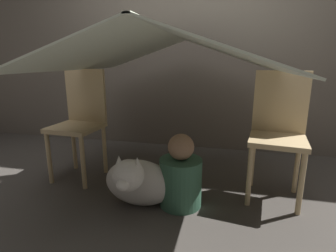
{
  "coord_description": "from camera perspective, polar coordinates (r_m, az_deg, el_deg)",
  "views": [
    {
      "loc": [
        0.44,
        -1.69,
        1.01
      ],
      "look_at": [
        0.0,
        0.21,
        0.51
      ],
      "focal_mm": 28.0,
      "sensor_mm": 36.0,
      "label": 1
    }
  ],
  "objects": [
    {
      "name": "ground_plane",
      "position": [
        2.02,
        -1.42,
        -15.79
      ],
      "size": [
        8.8,
        8.8,
        0.0
      ],
      "primitive_type": "plane",
      "color": "#47423D"
    },
    {
      "name": "wall_back",
      "position": [
        3.04,
        4.9,
        18.72
      ],
      "size": [
        7.0,
        0.05,
        2.5
      ],
      "color": "#6B6056",
      "rests_on": "ground_plane"
    },
    {
      "name": "chair_left",
      "position": [
        2.38,
        -18.53,
        1.52
      ],
      "size": [
        0.41,
        0.41,
        0.93
      ],
      "rotation": [
        0.0,
        0.0,
        -0.08
      ],
      "color": "#D1B27F",
      "rests_on": "ground_plane"
    },
    {
      "name": "chair_right",
      "position": [
        2.07,
        22.86,
        -0.71
      ],
      "size": [
        0.43,
        0.43,
        0.93
      ],
      "rotation": [
        0.0,
        0.0,
        -0.14
      ],
      "color": "#D1B27F",
      "rests_on": "ground_plane"
    },
    {
      "name": "sheet_canopy",
      "position": [
        1.96,
        0.0,
        16.06
      ],
      "size": [
        1.6,
        1.58,
        0.28
      ],
      "color": "silver"
    },
    {
      "name": "person_front",
      "position": [
        1.87,
        2.76,
        -10.95
      ],
      "size": [
        0.3,
        0.3,
        0.52
      ],
      "color": "#38664C",
      "rests_on": "ground_plane"
    },
    {
      "name": "dog",
      "position": [
        1.84,
        -6.79,
        -11.82
      ],
      "size": [
        0.49,
        0.42,
        0.44
      ],
      "color": "silver",
      "rests_on": "ground_plane"
    },
    {
      "name": "floor_cushion",
      "position": [
        2.25,
        -4.43,
        -11.03
      ],
      "size": [
        0.39,
        0.31,
        0.1
      ],
      "color": "#E5CC66",
      "rests_on": "ground_plane"
    }
  ]
}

